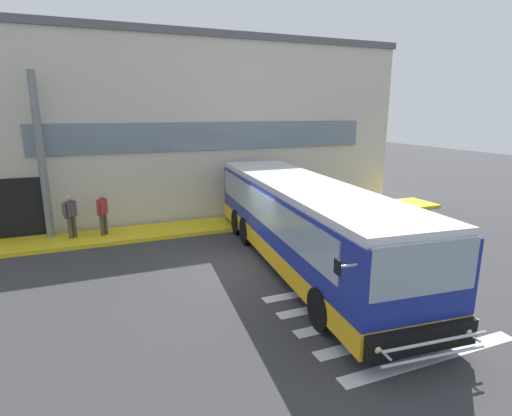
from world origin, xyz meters
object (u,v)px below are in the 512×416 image
entry_support_column (41,157)px  passenger_near_column (70,213)px  passenger_by_doorway (103,212)px  bus_main_foreground (303,225)px

entry_support_column → passenger_near_column: 2.30m
passenger_by_doorway → bus_main_foreground: bearing=-42.0°
entry_support_column → passenger_by_doorway: entry_support_column is taller
bus_main_foreground → passenger_by_doorway: (-5.87, 5.29, -0.26)m
entry_support_column → bus_main_foreground: size_ratio=0.51×
entry_support_column → bus_main_foreground: entry_support_column is taller
passenger_near_column → passenger_by_doorway: bearing=-3.4°
entry_support_column → bus_main_foreground: (7.80, -5.84, -1.89)m
bus_main_foreground → passenger_by_doorway: 7.91m
passenger_near_column → passenger_by_doorway: size_ratio=1.00×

